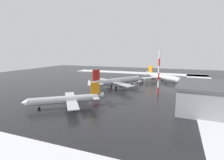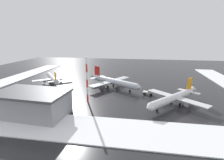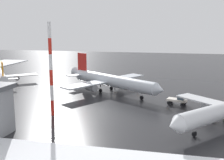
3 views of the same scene
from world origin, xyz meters
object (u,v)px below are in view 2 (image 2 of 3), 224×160
Objects in this scene: airplane_parked_portside at (52,78)px; ground_crew_mid_apron at (115,84)px; airplane_parked_starboard at (113,81)px; airplane_distant_tail at (174,98)px; ground_crew_near_tug at (127,85)px; cargo_hangar at (32,103)px; antenna_mast at (87,80)px; pushback_tug at (148,92)px.

ground_crew_mid_apron is at bearing -128.86° from airplane_parked_portside.
airplane_parked_starboard reaches higher than airplane_distant_tail.
airplane_parked_starboard is 8.42m from ground_crew_near_tug.
airplane_parked_starboard is at bearing -84.99° from airplane_distant_tail.
ground_crew_mid_apron is 49.05m from cargo_hangar.
airplane_parked_portside is 38.64m from ground_crew_mid_apron.
ground_crew_near_tug is at bearing -129.91° from airplane_parked_portside.
airplane_distant_tail is at bearing 2.69° from antenna_mast.
airplane_parked_starboard is at bearing 71.28° from antenna_mast.
ground_crew_mid_apron is 29.60m from antenna_mast.
airplane_parked_starboard is 1.18× the size of airplane_distant_tail.
airplane_parked_portside is 45.74m from ground_crew_near_tug.
airplane_distant_tail is 15.34× the size of ground_crew_mid_apron.
airplane_distant_tail is at bearing -149.50° from airplane_parked_portside.
airplane_parked_portside is at bearing -69.36° from airplane_distant_tail.
airplane_distant_tail is 5.20× the size of pushback_tug.
ground_crew_near_tug is (-20.64, 24.55, -2.22)m from airplane_distant_tail.
ground_crew_near_tug is (7.24, 3.52, -2.47)m from airplane_parked_starboard.
ground_crew_mid_apron is at bearing 161.09° from pushback_tug.
airplane_parked_portside is at bearing 138.02° from antenna_mast.
antenna_mast is at bearing -134.90° from pushback_tug.
ground_crew_mid_apron is (-7.08, 0.93, 0.00)m from ground_crew_near_tug.
antenna_mast is (-7.85, -27.15, 8.77)m from ground_crew_mid_apron.
cargo_hangar reaches higher than ground_crew_mid_apron.
airplane_distant_tail is 36.21m from antenna_mast.
ground_crew_near_tug is 1.00× the size of ground_crew_mid_apron.
pushback_tug is 16.72m from ground_crew_near_tug.
cargo_hangar is (-22.97, -38.67, 1.00)m from airplane_parked_starboard.
airplane_distant_tail is at bearing -4.15° from airplane_parked_starboard.
pushback_tug is 2.95× the size of ground_crew_mid_apron.
pushback_tug is 30.73m from antenna_mast.
airplane_parked_starboard reaches higher than airplane_parked_portside.
airplane_distant_tail is 1.35× the size of antenna_mast.
antenna_mast is 0.75× the size of cargo_hangar.
airplane_parked_starboard is 6.14× the size of pushback_tug.
airplane_distant_tail reaches higher than cargo_hangar.
pushback_tug is 0.19× the size of cargo_hangar.
antenna_mast is at bearing 74.65° from ground_crew_near_tug.
airplane_parked_portside is (-38.44, 4.96, -0.69)m from airplane_parked_starboard.
airplane_distant_tail is (27.88, -21.04, -0.25)m from airplane_parked_starboard.
airplane_parked_starboard reaches higher than ground_crew_near_tug.
airplane_parked_portside is 41.95m from antenna_mast.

